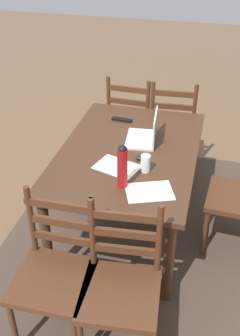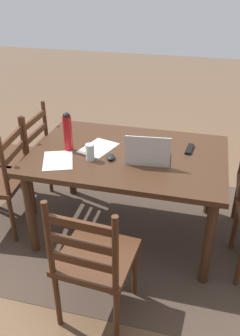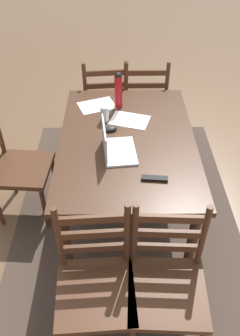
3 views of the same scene
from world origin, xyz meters
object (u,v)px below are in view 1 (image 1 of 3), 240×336
dining_table (129,160)px  tv_remote (122,120)px  chair_left_near (132,120)px  chair_left_far (173,125)px  laptop (147,134)px  computer_mouse (142,157)px  water_bottle (122,166)px  drinking_glass (146,163)px  chair_right_near (55,274)px  chair_right_far (121,287)px

dining_table → tv_remote: size_ratio=8.68×
dining_table → chair_left_near: 1.06m
chair_left_far → laptop: size_ratio=2.79×
chair_left_near → computer_mouse: chair_left_near is taller
laptop → tv_remote: bearing=-136.5°
dining_table → tv_remote: bearing=-159.9°
water_bottle → drinking_glass: size_ratio=2.46×
computer_mouse → chair_right_near: bearing=-34.6°
chair_left_near → water_bottle: size_ratio=3.10×
chair_left_far → chair_right_far: size_ratio=1.00×
chair_left_near → laptop: size_ratio=2.79×
chair_left_far → laptop: bearing=-6.7°
chair_left_far → laptop: (0.86, -0.10, 0.34)m
drinking_glass → tv_remote: size_ratio=0.73×
chair_right_far → laptop: (-1.19, -0.09, 0.34)m
chair_left_far → dining_table: bearing=-11.2°
chair_left_far → water_bottle: (1.48, -0.14, 0.44)m
chair_left_far → laptop: laptop is taller
drinking_glass → chair_left_far: bearing=178.6°
chair_left_near → drinking_glass: 1.37m
dining_table → chair_left_far: size_ratio=1.55×
laptop → water_bottle: bearing=-3.7°
laptop → drinking_glass: (0.41, 0.07, 0.00)m
water_bottle → drinking_glass: bearing=152.3°
dining_table → water_bottle: 0.52m
water_bottle → computer_mouse: size_ratio=3.06×
chair_left_near → chair_right_far: 2.09m
chair_right_far → computer_mouse: (-0.92, -0.07, 0.30)m
computer_mouse → tv_remote: 0.62m
chair_right_near → tv_remote: bearing=178.6°
chair_left_near → chair_right_near: (2.05, 0.00, 0.00)m
chair_left_far → chair_left_near: size_ratio=1.00×
computer_mouse → tv_remote: (-0.55, -0.29, -0.01)m
water_bottle → tv_remote: water_bottle is taller
chair_left_far → computer_mouse: bearing=-4.0°
laptop → computer_mouse: laptop is taller
chair_left_near → chair_right_near: size_ratio=1.00×
laptop → water_bottle: water_bottle is taller
dining_table → laptop: size_ratio=4.33×
water_bottle → computer_mouse: (-0.35, 0.06, -0.14)m
drinking_glass → tv_remote: (-0.69, -0.34, -0.05)m
dining_table → chair_left_near: chair_left_near is taller
chair_right_far → laptop: 1.24m
chair_right_far → laptop: size_ratio=2.79×
chair_left_far → water_bottle: size_ratio=3.10×
chair_left_far → computer_mouse: (1.13, -0.08, 0.30)m
chair_left_near → water_bottle: 1.57m
chair_left_far → chair_left_near: 0.41m
chair_left_near → water_bottle: bearing=10.1°
computer_mouse → tv_remote: size_ratio=0.59×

